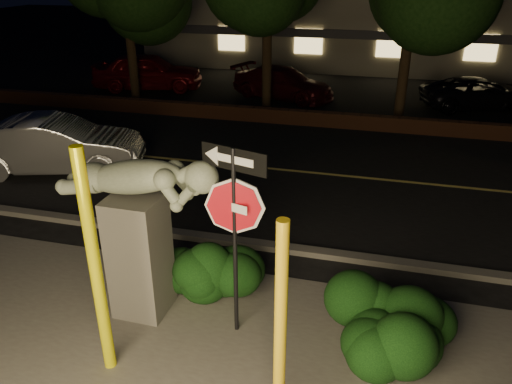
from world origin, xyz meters
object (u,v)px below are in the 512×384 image
sculpture (138,219)px  parked_car_dark (479,93)px  parked_car_red (148,71)px  signpost (234,207)px  yellow_pole_left (95,267)px  silver_sedan (56,145)px  parked_car_darkred (283,83)px  yellow_pole_right (280,333)px

sculpture → parked_car_dark: sculpture is taller
sculpture → parked_car_red: 15.78m
parked_car_red → parked_car_dark: parked_car_red is taller
signpost → parked_car_dark: 15.70m
yellow_pole_left → silver_sedan: size_ratio=0.73×
parked_car_dark → yellow_pole_left: bearing=138.4°
sculpture → silver_sedan: size_ratio=0.60×
parked_car_red → parked_car_darkred: parked_car_red is taller
yellow_pole_right → sculpture: 3.05m
yellow_pole_left → parked_car_red: (-6.85, 15.51, -0.84)m
signpost → parked_car_dark: bearing=86.7°
signpost → silver_sedan: (-6.53, 4.99, -1.39)m
signpost → parked_car_dark: signpost is taller
yellow_pole_left → silver_sedan: yellow_pole_left is taller
signpost → silver_sedan: bearing=159.2°
sculpture → parked_car_dark: 16.14m
yellow_pole_right → parked_car_red: size_ratio=0.61×
yellow_pole_left → yellow_pole_right: 2.54m
sculpture → parked_car_dark: size_ratio=0.64×
silver_sedan → parked_car_red: parked_car_red is taller
signpost → sculpture: (-1.55, 0.12, -0.45)m
parked_car_red → silver_sedan: bearing=177.4°
yellow_pole_left → parked_car_dark: yellow_pole_left is taller
sculpture → parked_car_red: (-6.81, 14.21, -0.87)m
yellow_pole_right → parked_car_darkred: bearing=101.7°
yellow_pole_right → silver_sedan: bearing=139.0°
sculpture → parked_car_darkred: 14.25m
parked_car_red → yellow_pole_left: bearing=-169.9°
parked_car_red → sculpture: bearing=-168.1°
signpost → sculpture: bearing=-167.9°
parked_car_darkred → parked_car_dark: bearing=-67.0°
yellow_pole_left → parked_car_dark: (6.83, 15.86, -1.05)m
yellow_pole_left → signpost: bearing=37.9°
yellow_pole_right → parked_car_darkred: yellow_pole_right is taller
parked_car_red → parked_car_dark: bearing=-102.2°
yellow_pole_left → sculpture: bearing=92.0°
yellow_pole_right → sculpture: (-2.55, 1.67, 0.24)m
yellow_pole_left → yellow_pole_right: yellow_pole_left is taller
yellow_pole_left → signpost: yellow_pole_left is taller
sculpture → parked_car_darkred: size_ratio=0.62×
yellow_pole_left → sculpture: (-0.04, 1.30, 0.03)m
silver_sedan → yellow_pole_left: bearing=-158.6°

